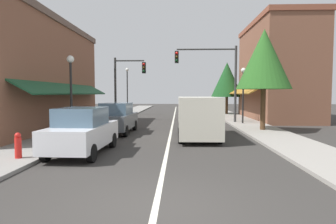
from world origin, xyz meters
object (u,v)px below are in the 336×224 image
object	(u,v)px
parked_car_nearest_left	(83,131)
traffic_signal_mast_arm	(215,71)
parked_car_second_left	(117,118)
tree_right_far	(227,80)
tree_right_near	(264,59)
van_in_lane	(198,116)
street_lamp_right_mid	(243,86)
traffic_signal_left_corner	(126,80)
street_lamp_left_far	(127,84)
street_lamp_left_near	(71,82)
fire_hydrant	(18,145)

from	to	relation	value
parked_car_nearest_left	traffic_signal_mast_arm	bearing A→B (deg)	62.39
parked_car_second_left	tree_right_far	bearing A→B (deg)	60.92
tree_right_near	tree_right_far	size ratio (longest dim) A/B	1.09
traffic_signal_mast_arm	tree_right_far	xyz separation A→B (m)	(2.40, 8.97, -0.23)
van_in_lane	street_lamp_right_mid	xyz separation A→B (m)	(3.74, 6.50, 1.72)
traffic_signal_left_corner	street_lamp_left_far	distance (m)	6.83
street_lamp_left_near	fire_hydrant	bearing A→B (deg)	-89.97
van_in_lane	traffic_signal_left_corner	bearing A→B (deg)	120.69
parked_car_nearest_left	traffic_signal_mast_arm	distance (m)	13.47
street_lamp_left_far	tree_right_far	size ratio (longest dim) A/B	0.89
tree_right_far	fire_hydrant	xyz separation A→B (m)	(-10.57, -21.73, -3.23)
parked_car_second_left	street_lamp_right_mid	distance (m)	9.80
street_lamp_left_near	tree_right_far	world-z (taller)	tree_right_far
van_in_lane	tree_right_near	bearing A→B (deg)	33.00
parked_car_nearest_left	tree_right_near	world-z (taller)	tree_right_near
parked_car_nearest_left	street_lamp_right_mid	size ratio (longest dim) A/B	1.00
street_lamp_left_near	street_lamp_right_mid	distance (m)	12.30
street_lamp_right_mid	van_in_lane	bearing A→B (deg)	-119.89
street_lamp_left_near	tree_right_near	bearing A→B (deg)	16.80
traffic_signal_left_corner	tree_right_far	xyz separation A→B (m)	(9.55, 7.47, 0.34)
traffic_signal_left_corner	street_lamp_right_mid	size ratio (longest dim) A/B	1.26
traffic_signal_left_corner	street_lamp_left_near	xyz separation A→B (m)	(-1.03, -9.37, -0.56)
parked_car_second_left	tree_right_near	world-z (taller)	tree_right_near
parked_car_nearest_left	parked_car_second_left	world-z (taller)	same
street_lamp_left_near	parked_car_nearest_left	bearing A→B (deg)	-63.61
street_lamp_left_near	fire_hydrant	world-z (taller)	street_lamp_left_near
van_in_lane	street_lamp_left_near	distance (m)	6.64
parked_car_second_left	traffic_signal_left_corner	world-z (taller)	traffic_signal_left_corner
fire_hydrant	traffic_signal_mast_arm	bearing A→B (deg)	57.36
van_in_lane	fire_hydrant	bearing A→B (deg)	-140.44
fire_hydrant	van_in_lane	bearing A→B (deg)	39.95
traffic_signal_mast_arm	tree_right_far	bearing A→B (deg)	75.02
van_in_lane	street_lamp_left_far	bearing A→B (deg)	112.00
street_lamp_left_far	tree_right_far	bearing A→B (deg)	3.92
van_in_lane	traffic_signal_left_corner	size ratio (longest dim) A/B	0.99
van_in_lane	tree_right_far	world-z (taller)	tree_right_far
parked_car_nearest_left	fire_hydrant	world-z (taller)	parked_car_nearest_left
street_lamp_left_far	van_in_lane	bearing A→B (deg)	-67.60
street_lamp_right_mid	traffic_signal_mast_arm	bearing A→B (deg)	155.25
parked_car_second_left	van_in_lane	distance (m)	4.85
street_lamp_left_near	fire_hydrant	xyz separation A→B (m)	(0.00, -4.88, -2.33)
van_in_lane	parked_car_second_left	bearing A→B (deg)	159.56
street_lamp_right_mid	fire_hydrant	world-z (taller)	street_lamp_right_mid
traffic_signal_mast_arm	tree_right_near	bearing A→B (deg)	-63.91
street_lamp_left_near	street_lamp_right_mid	xyz separation A→B (m)	(10.13, 6.97, -0.02)
parked_car_nearest_left	street_lamp_left_near	size ratio (longest dim) A/B	0.99
parked_car_nearest_left	tree_right_far	world-z (taller)	tree_right_far
tree_right_near	parked_car_second_left	bearing A→B (deg)	-173.16
street_lamp_right_mid	tree_right_near	world-z (taller)	tree_right_near
traffic_signal_left_corner	tree_right_near	bearing A→B (deg)	-33.28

